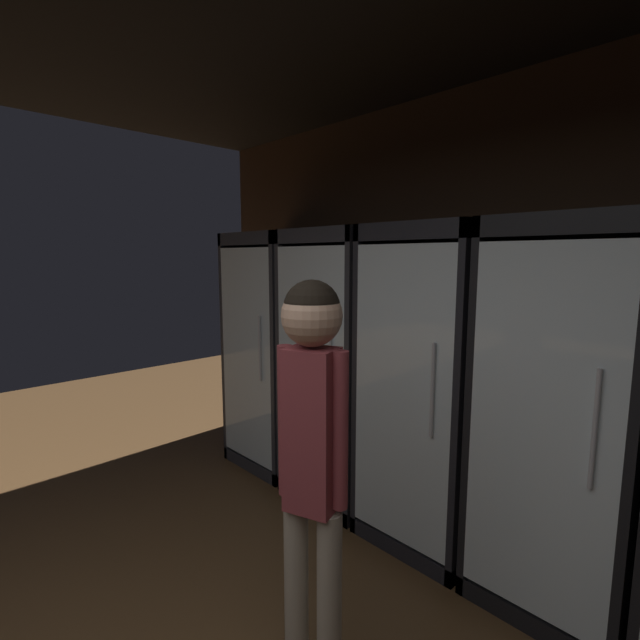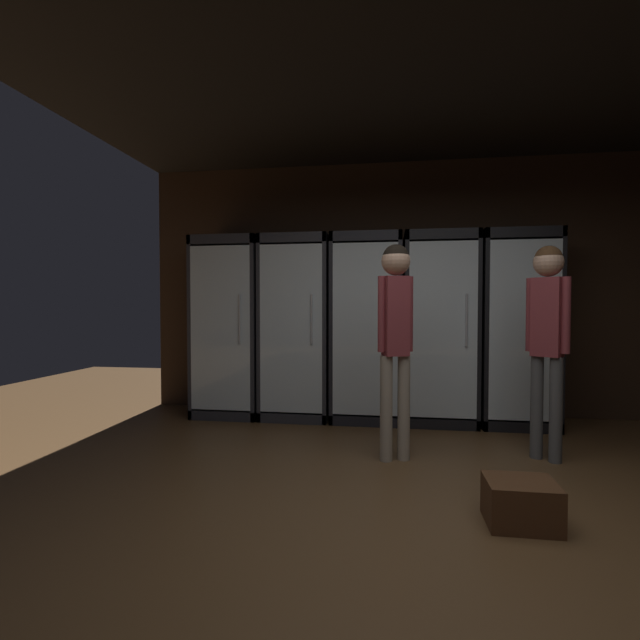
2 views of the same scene
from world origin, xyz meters
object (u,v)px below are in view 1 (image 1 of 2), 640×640
at_px(cooler_far_left, 283,352).
at_px(cooler_left, 347,367).
at_px(cooler_right, 568,420).
at_px(shopper_far, 312,441).
at_px(cooler_center, 436,388).

height_order(cooler_far_left, cooler_left, same).
bearing_deg(cooler_far_left, cooler_left, 0.07).
relative_size(cooler_right, shopper_far, 1.16).
relative_size(cooler_far_left, cooler_right, 1.00).
distance_m(cooler_left, cooler_center, 0.75).
xyz_separation_m(cooler_center, shopper_far, (0.28, -1.31, 0.13)).
bearing_deg(cooler_far_left, cooler_right, 0.02).
bearing_deg(shopper_far, cooler_left, 128.14).
height_order(cooler_right, shopper_far, cooler_right).
height_order(cooler_far_left, cooler_right, same).
distance_m(cooler_left, cooler_right, 1.49).
bearing_deg(cooler_center, cooler_left, 179.89).
relative_size(cooler_left, shopper_far, 1.16).
bearing_deg(cooler_center, cooler_far_left, 179.98).
distance_m(cooler_far_left, cooler_right, 2.24).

